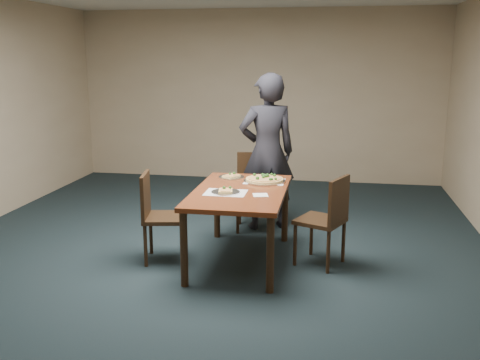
% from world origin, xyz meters
% --- Properties ---
extents(ground, '(8.00, 8.00, 0.00)m').
position_xyz_m(ground, '(0.00, 0.00, 0.00)').
color(ground, black).
rests_on(ground, ground).
extents(room_shell, '(8.00, 8.00, 8.00)m').
position_xyz_m(room_shell, '(0.00, 0.00, 1.74)').
color(room_shell, tan).
rests_on(room_shell, ground).
extents(dining_table, '(0.90, 1.50, 0.75)m').
position_xyz_m(dining_table, '(0.36, 0.23, 0.66)').
color(dining_table, '#5D2612').
rests_on(dining_table, ground).
extents(chair_far, '(0.46, 0.46, 0.91)m').
position_xyz_m(chair_far, '(0.33, 1.36, 0.52)').
color(chair_far, black).
rests_on(chair_far, ground).
extents(chair_left, '(0.49, 0.49, 0.91)m').
position_xyz_m(chair_left, '(-0.47, 0.12, 0.52)').
color(chair_left, black).
rests_on(chair_left, ground).
extents(chair_right, '(0.55, 0.55, 0.91)m').
position_xyz_m(chair_right, '(1.23, 0.27, 0.52)').
color(chair_right, black).
rests_on(chair_right, ground).
extents(diner, '(0.80, 0.67, 1.86)m').
position_xyz_m(diner, '(0.48, 1.38, 0.93)').
color(diner, black).
rests_on(diner, ground).
extents(placemat_main, '(0.42, 0.32, 0.00)m').
position_xyz_m(placemat_main, '(0.55, 0.63, 0.75)').
color(placemat_main, white).
rests_on(placemat_main, dining_table).
extents(placemat_near, '(0.40, 0.30, 0.00)m').
position_xyz_m(placemat_near, '(0.24, 0.09, 0.75)').
color(placemat_near, white).
rests_on(placemat_near, dining_table).
extents(pizza_pan, '(0.44, 0.44, 0.07)m').
position_xyz_m(pizza_pan, '(0.55, 0.64, 0.77)').
color(pizza_pan, silver).
rests_on(pizza_pan, dining_table).
extents(slice_plate_near, '(0.28, 0.28, 0.06)m').
position_xyz_m(slice_plate_near, '(0.24, 0.10, 0.76)').
color(slice_plate_near, silver).
rests_on(slice_plate_near, dining_table).
extents(slice_plate_far, '(0.28, 0.28, 0.06)m').
position_xyz_m(slice_plate_far, '(0.17, 0.76, 0.76)').
color(slice_plate_far, silver).
rests_on(slice_plate_far, dining_table).
extents(napkin, '(0.17, 0.17, 0.01)m').
position_xyz_m(napkin, '(0.59, 0.05, 0.75)').
color(napkin, white).
rests_on(napkin, dining_table).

